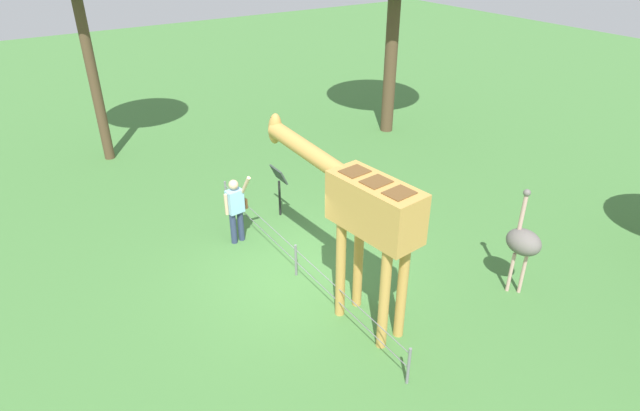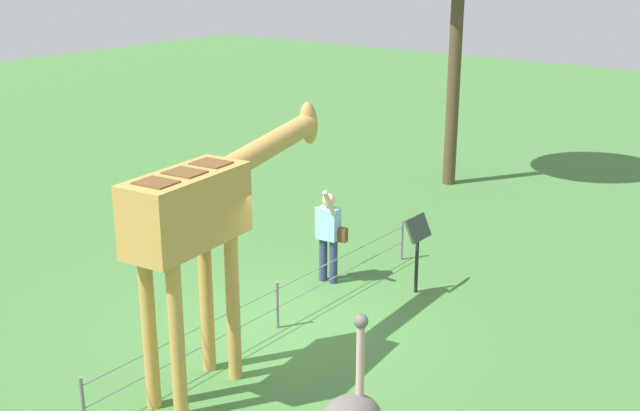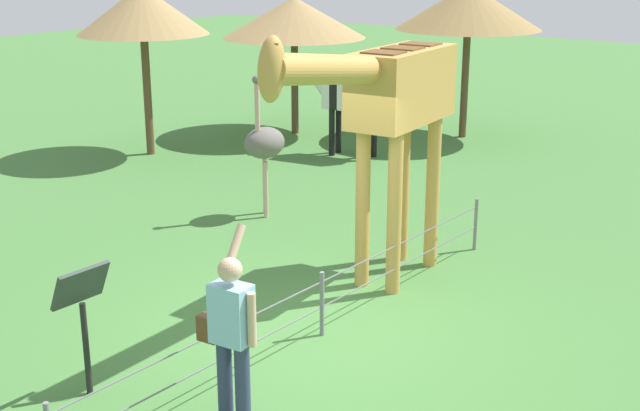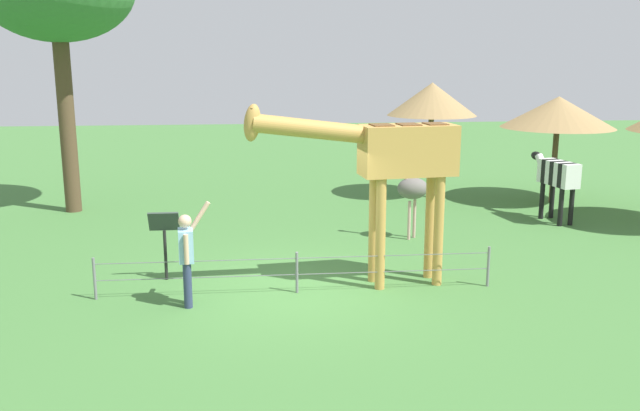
# 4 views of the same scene
# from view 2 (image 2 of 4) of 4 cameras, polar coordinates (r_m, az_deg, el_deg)

# --- Properties ---
(ground_plane) EXTENTS (60.00, 60.00, 0.00)m
(ground_plane) POSITION_cam_2_polar(r_m,az_deg,el_deg) (12.25, -2.46, -8.82)
(ground_plane) COLOR #427538
(giraffe) EXTENTS (3.84, 0.91, 3.37)m
(giraffe) POSITION_cam_2_polar(r_m,az_deg,el_deg) (10.10, -8.21, -0.66)
(giraffe) COLOR #C69347
(giraffe) RESTS_ON ground_plane
(visitor) EXTENTS (0.57, 0.58, 1.76)m
(visitor) POSITION_cam_2_polar(r_m,az_deg,el_deg) (13.58, 0.63, -1.90)
(visitor) COLOR navy
(visitor) RESTS_ON ground_plane
(info_sign) EXTENTS (0.56, 0.21, 1.32)m
(info_sign) POSITION_cam_2_polar(r_m,az_deg,el_deg) (13.25, 6.92, -2.34)
(info_sign) COLOR black
(info_sign) RESTS_ON ground_plane
(wire_fence) EXTENTS (7.05, 0.05, 0.75)m
(wire_fence) POSITION_cam_2_polar(r_m,az_deg,el_deg) (12.16, -3.04, -6.92)
(wire_fence) COLOR slate
(wire_fence) RESTS_ON ground_plane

